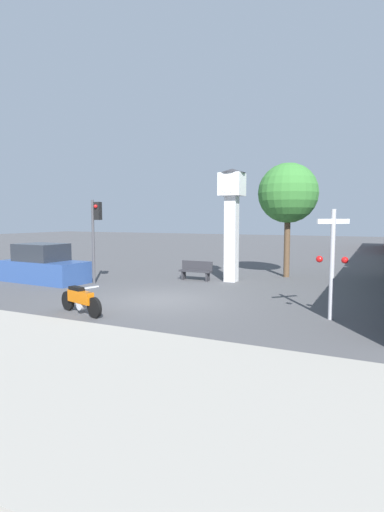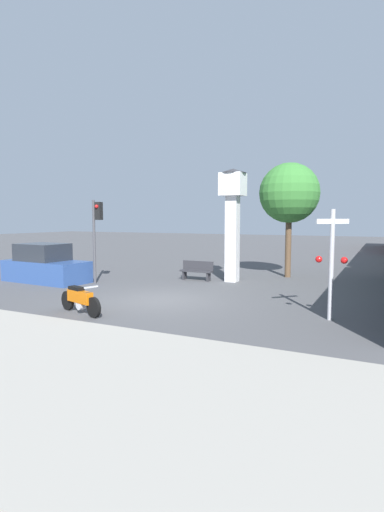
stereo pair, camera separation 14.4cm
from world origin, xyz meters
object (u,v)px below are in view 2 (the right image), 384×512
Objects in this scene: traffic_light at (96,226)px; parked_car at (45,266)px; bench at (197,270)px; motorcycle at (80,299)px; railroad_crossing_signal at (331,260)px; street_tree at (289,194)px; clock_tower at (233,208)px.

parked_car is at bearing -167.12° from traffic_light.
motorcycle is at bearing -92.67° from bench.
railroad_crossing_signal is 0.56× the size of street_tree.
street_tree is at bearing 86.28° from motorcycle.
traffic_light is 0.89× the size of parked_car.
clock_tower is 1.63× the size of railroad_crossing_signal.
parked_car is at bearing -150.36° from bench.
parked_car is (-2.61, -0.60, -1.88)m from traffic_light.
motorcycle is 8.92m from clock_tower.
traffic_light is (-5.29, -3.31, -0.84)m from clock_tower.
railroad_crossing_signal is at bearing 37.10° from motorcycle.
street_tree is at bearing 51.86° from clock_tower.
traffic_light is 5.14m from bench.
traffic_light is at bearing 141.09° from motorcycle.
railroad_crossing_signal is 13.14m from parked_car.
railroad_crossing_signal reaches higher than bench.
bench is (-1.67, -0.36, -2.98)m from clock_tower.
traffic_light is at bearing -140.87° from bench.
motorcycle is 0.36× the size of street_tree.
traffic_light reaches higher than motorcycle.
traffic_light is (-3.26, 4.83, 2.18)m from motorcycle.
parked_car is (-12.99, 1.64, -1.03)m from railroad_crossing_signal.
bench is (-6.76, 5.18, -1.29)m from railroad_crossing_signal.
traffic_light is 1.18× the size of railroad_crossing_signal.
railroad_crossing_signal is (5.09, -5.54, -1.69)m from clock_tower.
street_tree reaches higher than clock_tower.
railroad_crossing_signal reaches higher than parked_car.
railroad_crossing_signal is 2.02× the size of bench.
street_tree reaches higher than traffic_light.
parked_car is at bearing -146.80° from street_tree.
parked_car is (-6.23, -3.55, 0.26)m from bench.
railroad_crossing_signal is at bearing -3.77° from parked_car.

